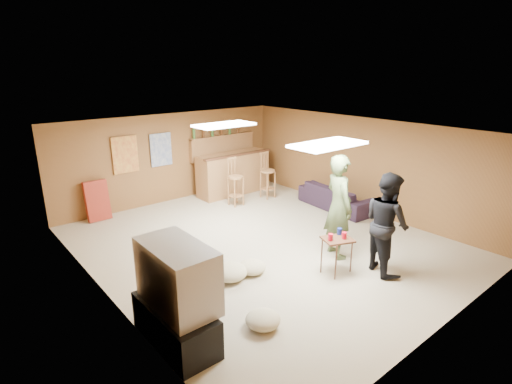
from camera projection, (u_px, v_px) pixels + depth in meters
ground at (263, 243)px, 7.77m from camera, size 7.00×7.00×0.00m
ceiling at (263, 131)px, 7.11m from camera, size 6.00×7.00×0.02m
wall_back at (172, 158)px, 10.00m from camera, size 6.00×0.02×2.20m
wall_front at (449, 254)px, 4.88m from camera, size 6.00×0.02×2.20m
wall_left at (102, 230)px, 5.61m from camera, size 0.02×7.00×2.20m
wall_right at (360, 165)px, 9.27m from camera, size 0.02×7.00×2.20m
tv_stand at (175, 324)px, 4.94m from camera, size 0.55×1.30×0.50m
dvd_box at (191, 324)px, 5.11m from camera, size 0.35×0.50×0.08m
tv_body at (177, 276)px, 4.79m from camera, size 0.60×1.10×0.80m
tv_screen at (199, 268)px, 4.98m from camera, size 0.02×0.95×0.65m
bar_counter at (233, 173)px, 10.68m from camera, size 2.00×0.60×1.10m
bar_lip at (239, 155)px, 10.33m from camera, size 2.10×0.12×0.05m
bar_shelf at (223, 136)px, 10.72m from camera, size 2.00×0.18×0.05m
bar_backing at (222, 147)px, 10.83m from camera, size 2.00×0.14×0.60m
poster_left at (125, 155)px, 9.16m from camera, size 0.60×0.03×0.85m
poster_right at (161, 150)px, 9.71m from camera, size 0.55×0.03×0.80m
folding_chair_stack at (97, 201)px, 8.83m from camera, size 0.50×0.26×0.91m
ceiling_panel_front at (328, 144)px, 6.02m from camera, size 1.20×0.60×0.04m
ceiling_panel_back at (224, 125)px, 8.00m from camera, size 1.20×0.60×0.04m
person_olive at (339, 207)px, 7.02m from camera, size 0.66×0.80×1.87m
person_black at (387, 223)px, 6.51m from camera, size 0.92×1.01×1.70m
sofa at (336, 197)px, 9.63m from camera, size 0.92×2.00×0.57m
tray_table at (336, 255)px, 6.60m from camera, size 0.58×0.52×0.61m
cup_red_near at (330, 237)px, 6.43m from camera, size 0.10×0.10×0.11m
cup_red_far at (344, 235)px, 6.49m from camera, size 0.10×0.10×0.11m
cup_blue at (339, 231)px, 6.65m from camera, size 0.09×0.09×0.11m
bar_stool_left at (236, 181)px, 9.71m from camera, size 0.52×0.52×1.26m
bar_stool_right at (268, 176)px, 10.29m from camera, size 0.49×0.49×1.18m
cushion_near_tv at (230, 272)px, 6.44m from camera, size 0.64×0.64×0.25m
cushion_mid at (252, 267)px, 6.64m from camera, size 0.61×0.61×0.21m
cushion_far at (263, 320)px, 5.27m from camera, size 0.58×0.58×0.21m
bottle_row at (217, 131)px, 10.54m from camera, size 1.48×0.08×0.26m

